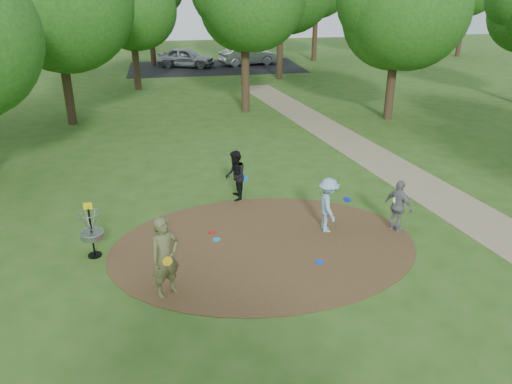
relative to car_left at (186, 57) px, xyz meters
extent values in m
plane|color=#2D5119|center=(0.35, -30.41, -0.78)|extent=(100.00, 100.00, 0.00)
cylinder|color=#47301C|center=(0.35, -30.41, -0.77)|extent=(8.40, 8.40, 0.02)
cube|color=#8C7A5B|center=(6.85, -28.41, -0.78)|extent=(7.55, 39.89, 0.01)
cube|color=black|center=(2.35, -0.41, -0.78)|extent=(14.00, 8.00, 0.01)
imported|color=brown|center=(-2.29, -32.20, 0.19)|extent=(0.85, 0.77, 1.95)
cylinder|color=gold|center=(-2.24, -32.47, 0.24)|extent=(0.22, 0.07, 0.22)
imported|color=#89B2CC|center=(2.32, -29.85, 0.02)|extent=(0.66, 1.08, 1.62)
cylinder|color=#0B14C5|center=(2.87, -29.86, 0.16)|extent=(0.26, 0.26, 0.08)
imported|color=black|center=(0.05, -27.15, 0.05)|extent=(0.72, 0.88, 1.67)
cylinder|color=blue|center=(0.33, -27.20, -0.04)|extent=(0.23, 0.13, 0.22)
imported|color=gray|center=(4.29, -30.23, 0.00)|extent=(0.74, 0.99, 1.56)
cylinder|color=white|center=(4.20, -30.26, 0.21)|extent=(0.23, 0.13, 0.22)
cylinder|color=#178EB9|center=(-0.89, -29.86, -0.75)|extent=(0.22, 0.22, 0.02)
cylinder|color=#0E3BEE|center=(1.58, -31.54, -0.75)|extent=(0.22, 0.22, 0.02)
cylinder|color=#B61812|center=(-0.97, -29.41, -0.75)|extent=(0.22, 0.22, 0.02)
imported|color=#97979E|center=(0.00, 0.00, 0.00)|extent=(4.96, 3.42, 1.57)
imported|color=#929399|center=(5.19, 0.19, 0.01)|extent=(5.07, 2.66, 1.59)
cylinder|color=black|center=(-4.15, -30.11, -0.11)|extent=(0.05, 0.05, 1.35)
cylinder|color=black|center=(-4.15, -30.11, -0.76)|extent=(0.36, 0.36, 0.04)
cylinder|color=gray|center=(-4.15, -30.11, -0.16)|extent=(0.60, 0.60, 0.16)
torus|color=gray|center=(-4.15, -30.11, -0.08)|extent=(0.63, 0.63, 0.03)
torus|color=gray|center=(-4.15, -30.11, 0.47)|extent=(0.58, 0.58, 0.02)
cube|color=yellow|center=(-4.15, -30.11, 0.67)|extent=(0.22, 0.02, 0.18)
cylinder|color=#332316|center=(-6.65, -16.41, 1.12)|extent=(0.44, 0.44, 3.80)
sphere|color=#204D14|center=(-6.65, -16.41, 4.77)|extent=(6.37, 6.37, 6.37)
cylinder|color=#332316|center=(2.35, -15.41, 1.31)|extent=(0.44, 0.44, 4.18)
sphere|color=#204D14|center=(2.35, -15.41, 4.84)|extent=(5.26, 5.26, 5.26)
cylinder|color=#332316|center=(9.35, -18.41, 1.02)|extent=(0.44, 0.44, 3.61)
sphere|color=#204D14|center=(9.35, -18.41, 4.40)|extent=(5.72, 5.72, 5.72)
cylinder|color=#332316|center=(-3.65, -8.41, 0.93)|extent=(0.44, 0.44, 3.42)
sphere|color=#204D14|center=(-3.65, -8.41, 3.97)|extent=(4.83, 4.83, 4.83)
cylinder|color=#332316|center=(6.35, -6.41, 1.40)|extent=(0.44, 0.44, 4.37)
camera|label=1|loc=(-2.07, -42.13, 5.97)|focal=35.00mm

